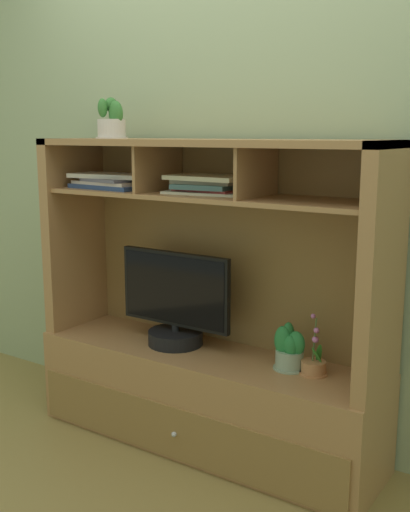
# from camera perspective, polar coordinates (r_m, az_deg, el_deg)

# --- Properties ---
(floor_plane) EXTENTS (6.00, 6.00, 0.02)m
(floor_plane) POSITION_cam_1_polar(r_m,az_deg,el_deg) (3.09, 0.00, -16.87)
(floor_plane) COLOR olive
(floor_plane) RESTS_ON ground
(back_wall) EXTENTS (6.00, 0.02, 2.80)m
(back_wall) POSITION_cam_1_polar(r_m,az_deg,el_deg) (2.94, 2.84, 10.37)
(back_wall) COLOR #99A980
(back_wall) RESTS_ON ground
(media_console) EXTENTS (1.67, 0.49, 1.42)m
(media_console) POSITION_cam_1_polar(r_m,az_deg,el_deg) (2.91, 0.12, -9.19)
(media_console) COLOR #A47447
(media_console) RESTS_ON ground
(tv_monitor) EXTENTS (0.60, 0.26, 0.45)m
(tv_monitor) POSITION_cam_1_polar(r_m,az_deg,el_deg) (2.94, -2.77, -4.84)
(tv_monitor) COLOR black
(tv_monitor) RESTS_ON media_console
(potted_orchid) EXTENTS (0.12, 0.12, 0.26)m
(potted_orchid) POSITION_cam_1_polar(r_m,az_deg,el_deg) (2.66, 10.00, -9.92)
(potted_orchid) COLOR #B5784B
(potted_orchid) RESTS_ON media_console
(potted_fern) EXTENTS (0.14, 0.14, 0.20)m
(potted_fern) POSITION_cam_1_polar(r_m,az_deg,el_deg) (2.69, 7.82, -8.49)
(potted_fern) COLOR #8EA38C
(potted_fern) RESTS_ON media_console
(magazine_stack_left) EXTENTS (0.41, 0.30, 0.08)m
(magazine_stack_left) POSITION_cam_1_polar(r_m,az_deg,el_deg) (2.75, 0.46, 6.63)
(magazine_stack_left) COLOR beige
(magazine_stack_left) RESTS_ON media_console
(magazine_stack_centre) EXTENTS (0.44, 0.26, 0.07)m
(magazine_stack_centre) POSITION_cam_1_polar(r_m,az_deg,el_deg) (3.05, -8.51, 6.83)
(magazine_stack_centre) COLOR navy
(magazine_stack_centre) RESTS_ON media_console
(potted_succulent) EXTENTS (0.16, 0.16, 0.19)m
(potted_succulent) POSITION_cam_1_polar(r_m,az_deg,el_deg) (3.06, -8.59, 12.01)
(potted_succulent) COLOR beige
(potted_succulent) RESTS_ON media_console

